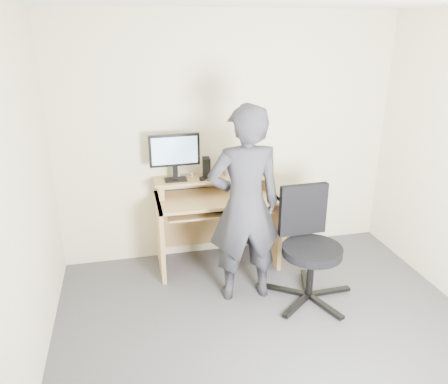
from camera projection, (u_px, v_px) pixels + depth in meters
name	position (u px, v px, depth m)	size (l,w,h in m)	color
ground	(282.00, 354.00, 3.33)	(3.50, 3.50, 0.00)	#4F4F54
back_wall	(229.00, 139.00, 4.48)	(3.50, 0.02, 2.50)	beige
desk	(215.00, 212.00, 4.49)	(1.20, 0.60, 0.91)	tan
monitor	(175.00, 153.00, 4.21)	(0.49, 0.14, 0.47)	black
external_drive	(206.00, 168.00, 4.38)	(0.07, 0.13, 0.20)	black
travel_mug	(227.00, 166.00, 4.43)	(0.09, 0.09, 0.20)	#B1B0B5
smartphone	(244.00, 175.00, 4.45)	(0.07, 0.13, 0.01)	black
charger	(202.00, 179.00, 4.31)	(0.04, 0.04, 0.04)	black
headphones	(185.00, 175.00, 4.43)	(0.16, 0.16, 0.02)	silver
keyboard	(220.00, 208.00, 4.29)	(0.46, 0.18, 0.03)	black
mouse	(258.00, 195.00, 4.33)	(0.10, 0.06, 0.04)	black
office_chair	(309.00, 241.00, 3.88)	(0.77, 0.80, 1.01)	black
person	(245.00, 206.00, 3.76)	(0.65, 0.43, 1.78)	black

